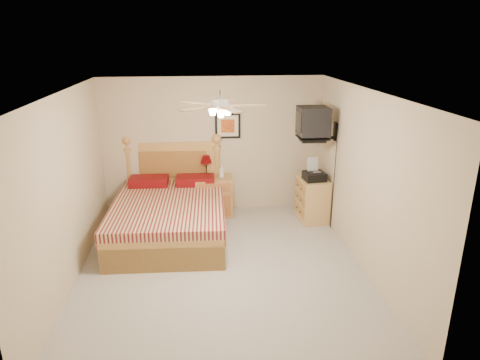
{
  "coord_description": "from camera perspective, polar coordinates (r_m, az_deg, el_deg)",
  "views": [
    {
      "loc": [
        -0.3,
        -5.39,
        3.16
      ],
      "look_at": [
        0.35,
        0.9,
        1.03
      ],
      "focal_mm": 32.0,
      "sensor_mm": 36.0,
      "label": 1
    }
  ],
  "objects": [
    {
      "name": "floor",
      "position": [
        6.26,
        -2.42,
        -11.73
      ],
      "size": [
        4.5,
        4.5,
        0.0
      ],
      "primitive_type": "plane",
      "color": "#A39C93",
      "rests_on": "ground"
    },
    {
      "name": "fax_machine",
      "position": [
        7.52,
        9.93,
        1.35
      ],
      "size": [
        0.39,
        0.41,
        0.38
      ],
      "primitive_type": null,
      "rotation": [
        0.0,
        0.0,
        0.1
      ],
      "color": "black",
      "rests_on": "dresser"
    },
    {
      "name": "wall_right",
      "position": [
        6.17,
        16.3,
        -0.2
      ],
      "size": [
        0.04,
        4.5,
        2.5
      ],
      "primitive_type": "cube",
      "color": "#C8B493",
      "rests_on": "ground"
    },
    {
      "name": "wall_front",
      "position": [
        3.69,
        -0.4,
        -12.59
      ],
      "size": [
        4.0,
        0.04,
        2.5
      ],
      "primitive_type": "cube",
      "color": "#C8B493",
      "rests_on": "ground"
    },
    {
      "name": "dresser",
      "position": [
        7.77,
        9.62,
        -2.54
      ],
      "size": [
        0.49,
        0.68,
        0.77
      ],
      "primitive_type": "cube",
      "rotation": [
        0.0,
        0.0,
        0.05
      ],
      "color": "tan",
      "rests_on": "ground"
    },
    {
      "name": "ceiling_fan",
      "position": [
        5.26,
        -2.63,
        9.85
      ],
      "size": [
        1.14,
        1.14,
        0.28
      ],
      "primitive_type": null,
      "color": "silver",
      "rests_on": "ceiling"
    },
    {
      "name": "wall_tv",
      "position": [
        7.16,
        10.89,
        7.43
      ],
      "size": [
        0.56,
        0.46,
        0.58
      ],
      "primitive_type": null,
      "color": "black",
      "rests_on": "wall_right"
    },
    {
      "name": "magazine_lower",
      "position": [
        7.88,
        9.23,
        0.88
      ],
      "size": [
        0.22,
        0.3,
        0.03
      ],
      "primitive_type": "imported",
      "rotation": [
        0.0,
        0.0,
        -0.01
      ],
      "color": "#B4A88F",
      "rests_on": "dresser"
    },
    {
      "name": "wall_back",
      "position": [
        7.88,
        -3.59,
        4.57
      ],
      "size": [
        4.0,
        0.04,
        2.5
      ],
      "primitive_type": "cube",
      "color": "#C8B493",
      "rests_on": "ground"
    },
    {
      "name": "framed_picture",
      "position": [
        7.8,
        -1.64,
        7.23
      ],
      "size": [
        0.46,
        0.04,
        0.46
      ],
      "primitive_type": "cube",
      "color": "black",
      "rests_on": "wall_back"
    },
    {
      "name": "nightstand",
      "position": [
        7.91,
        -3.52,
        -2.12
      ],
      "size": [
        0.68,
        0.51,
        0.72
      ],
      "primitive_type": "cube",
      "rotation": [
        0.0,
        0.0,
        0.02
      ],
      "color": "#AA7D3B",
      "rests_on": "ground"
    },
    {
      "name": "lotion_bottle",
      "position": [
        7.73,
        -2.47,
        1.17
      ],
      "size": [
        0.12,
        0.12,
        0.24
      ],
      "primitive_type": "imported",
      "rotation": [
        0.0,
        0.0,
        -0.37
      ],
      "color": "silver",
      "rests_on": "nightstand"
    },
    {
      "name": "ceiling",
      "position": [
        5.44,
        -2.79,
        11.63
      ],
      "size": [
        4.0,
        4.5,
        0.04
      ],
      "primitive_type": "cube",
      "color": "white",
      "rests_on": "ground"
    },
    {
      "name": "bed",
      "position": [
        6.96,
        -9.59,
        -1.97
      ],
      "size": [
        1.83,
        2.36,
        1.48
      ],
      "primitive_type": null,
      "rotation": [
        0.0,
        0.0,
        -0.04
      ],
      "color": "#BD8140",
      "rests_on": "ground"
    },
    {
      "name": "table_lamp",
      "position": [
        7.82,
        -4.52,
        1.92
      ],
      "size": [
        0.22,
        0.22,
        0.39
      ],
      "primitive_type": null,
      "rotation": [
        0.0,
        0.0,
        0.06
      ],
      "color": "#560407",
      "rests_on": "nightstand"
    },
    {
      "name": "wall_left",
      "position": [
        5.97,
        -22.15,
        -1.48
      ],
      "size": [
        0.04,
        4.5,
        2.5
      ],
      "primitive_type": "cube",
      "color": "#C8B493",
      "rests_on": "ground"
    },
    {
      "name": "magazine_upper",
      "position": [
        7.92,
        9.32,
        1.13
      ],
      "size": [
        0.31,
        0.34,
        0.02
      ],
      "primitive_type": "imported",
      "rotation": [
        0.0,
        0.0,
        0.49
      ],
      "color": "gray",
      "rests_on": "magazine_lower"
    }
  ]
}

